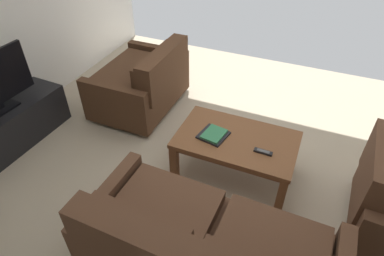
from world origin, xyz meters
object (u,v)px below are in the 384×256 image
tv_stand (9,127)px  tv_remote (263,152)px  book_stack (214,135)px  loveseat_near (143,82)px  coffee_table (236,144)px

tv_stand → tv_remote: bearing=-170.7°
tv_stand → book_stack: book_stack is taller
book_stack → tv_remote: size_ratio=1.74×
loveseat_near → book_stack: 1.35m
loveseat_near → coffee_table: loveseat_near is taller
loveseat_near → book_stack: size_ratio=4.07×
book_stack → coffee_table: bearing=-166.9°
coffee_table → tv_remote: size_ratio=6.77×
book_stack → loveseat_near: bearing=-31.3°
coffee_table → tv_stand: 2.38m
tv_stand → tv_remote: 2.63m
book_stack → tv_remote: book_stack is taller
loveseat_near → tv_remote: 1.79m
loveseat_near → book_stack: bearing=148.7°
loveseat_near → tv_stand: bearing=50.3°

